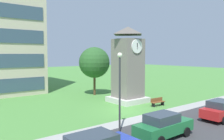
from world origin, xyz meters
name	(u,v)px	position (x,y,z in m)	size (l,w,h in m)	color
ground_plane	(124,111)	(0.00, 0.00, 0.00)	(160.00, 160.00, 0.00)	#4C893D
street_asphalt	(189,130)	(0.00, -7.37, 0.00)	(120.00, 7.20, 0.01)	#38383A
kerb_strip	(146,117)	(0.00, -2.97, 0.00)	(120.00, 1.60, 0.01)	#9E9E99
clock_tower	(128,69)	(3.18, 2.98, 3.91)	(3.83, 3.83, 8.87)	slate
park_bench	(158,102)	(4.27, -0.66, 0.46)	(1.82, 0.57, 0.88)	brown
street_lamp	(120,83)	(-4.46, -4.53, 3.59)	(0.36, 0.36, 5.77)	#333338
tree_streetside	(94,63)	(2.75, 9.36, 4.51)	(4.26, 4.26, 6.65)	#513823
parked_car_green	(163,125)	(-2.88, -7.24, 0.86)	(4.41, 1.91, 1.69)	#1E6B38
parked_car_red	(221,110)	(4.56, -7.50, 0.86)	(4.27, 1.93, 1.69)	red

